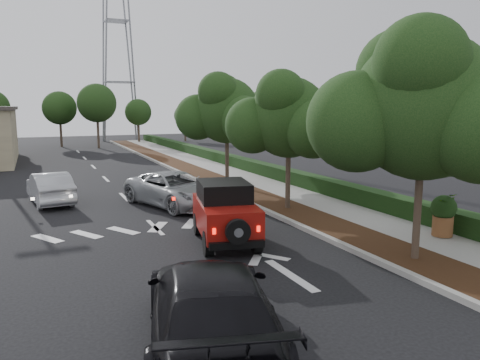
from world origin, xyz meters
TOP-DOWN VIEW (x-y plane):
  - ground at (0.00, 0.00)m, footprint 120.00×120.00m
  - curb at (4.60, 12.00)m, footprint 0.20×70.00m
  - planting_strip at (5.60, 12.00)m, footprint 1.80×70.00m
  - sidewalk at (7.50, 12.00)m, footprint 2.00×70.00m
  - hedge at (8.90, 12.00)m, footprint 0.80×70.00m
  - transmission_tower at (6.00, 48.00)m, footprint 7.00×4.00m
  - street_tree_near at (5.60, -0.50)m, footprint 3.80×3.80m
  - street_tree_mid at (5.60, 6.50)m, footprint 3.20×3.20m
  - street_tree_far at (5.60, 13.00)m, footprint 3.40×3.40m
  - red_jeep at (1.59, 3.43)m, footprint 2.27×3.85m
  - silver_suv_ahead at (1.66, 9.18)m, footprint 3.89×5.67m
  - black_suv_oncoming at (-1.07, -2.56)m, footprint 3.48×5.73m
  - silver_sedan_oncoming at (-3.19, 11.93)m, footprint 1.96×4.30m
  - terracotta_planter at (7.99, 0.80)m, footprint 0.79×0.79m

SIDE VIEW (x-z plane):
  - ground at x=0.00m, z-range 0.00..0.00m
  - transmission_tower at x=6.00m, z-range -14.00..14.00m
  - street_tree_near at x=5.60m, z-range -2.96..2.96m
  - street_tree_mid at x=5.60m, z-range -2.66..2.66m
  - street_tree_far at x=5.60m, z-range -2.81..2.81m
  - planting_strip at x=5.60m, z-range 0.00..0.12m
  - sidewalk at x=7.50m, z-range 0.00..0.12m
  - curb at x=4.60m, z-range 0.00..0.15m
  - hedge at x=8.90m, z-range 0.00..0.80m
  - silver_sedan_oncoming at x=-3.19m, z-range 0.00..1.37m
  - silver_suv_ahead at x=1.66m, z-range 0.00..1.44m
  - black_suv_oncoming at x=-1.07m, z-range 0.00..1.55m
  - terracotta_planter at x=7.99m, z-range 0.24..1.62m
  - red_jeep at x=1.59m, z-range 0.02..1.91m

